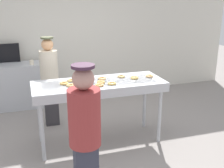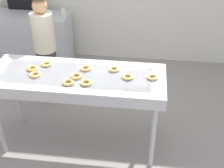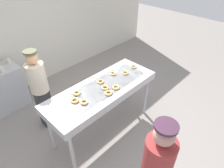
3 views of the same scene
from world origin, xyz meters
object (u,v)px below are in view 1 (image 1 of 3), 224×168
glazed_donut_6 (71,80)px  prep_counter (8,87)px  glazed_donut_2 (149,76)px  customer_waiting (85,134)px  glazed_donut_7 (100,85)px  menu_display (4,53)px  paper_cup_0 (42,59)px  glazed_donut_1 (71,85)px  glazed_donut_0 (102,78)px  paper_cup_1 (32,62)px  glazed_donut_3 (101,82)px  glazed_donut_4 (121,76)px  fryer_conveyor (99,87)px  worker_baker (50,78)px  glazed_donut_5 (64,83)px  glazed_donut_9 (112,83)px  glazed_donut_8 (135,78)px

glazed_donut_6 → prep_counter: 2.17m
glazed_donut_2 → customer_waiting: size_ratio=0.08×
glazed_donut_7 → prep_counter: 2.65m
glazed_donut_2 → glazed_donut_6: size_ratio=1.00×
customer_waiting → menu_display: customer_waiting is taller
paper_cup_0 → glazed_donut_7: bearing=-73.9°
glazed_donut_1 → glazed_donut_2: 1.31m
glazed_donut_0 → prep_counter: 2.47m
glazed_donut_1 → paper_cup_1: size_ratio=1.26×
glazed_donut_3 → glazed_donut_6: (-0.41, 0.22, 0.00)m
glazed_donut_1 → prep_counter: size_ratio=0.08×
glazed_donut_1 → glazed_donut_4: size_ratio=1.00×
glazed_donut_4 → paper_cup_1: 2.14m
glazed_donut_6 → paper_cup_0: bearing=99.0°
fryer_conveyor → glazed_donut_1: glazed_donut_1 is taller
worker_baker → glazed_donut_7: bearing=117.4°
glazed_donut_1 → glazed_donut_6: same height
fryer_conveyor → glazed_donut_0: 0.18m
glazed_donut_0 → worker_baker: worker_baker is taller
glazed_donut_5 → worker_baker: bearing=99.2°
glazed_donut_1 → glazed_donut_9: size_ratio=1.00×
glazed_donut_9 → prep_counter: size_ratio=0.08×
fryer_conveyor → prep_counter: fryer_conveyor is taller
glazed_donut_1 → glazed_donut_8: bearing=4.5°
paper_cup_0 → fryer_conveyor: bearing=-71.3°
glazed_donut_5 → fryer_conveyor: bearing=-4.9°
glazed_donut_5 → glazed_donut_6: same height
fryer_conveyor → glazed_donut_4: (0.41, 0.15, 0.10)m
glazed_donut_9 → worker_baker: worker_baker is taller
glazed_donut_3 → glazed_donut_5: 0.55m
glazed_donut_1 → prep_counter: glazed_donut_1 is taller
glazed_donut_1 → glazed_donut_9: 0.60m
fryer_conveyor → glazed_donut_8: (0.58, -0.00, 0.10)m
fryer_conveyor → glazed_donut_6: (-0.39, 0.17, 0.10)m
glazed_donut_9 → glazed_donut_3: bearing=138.5°
prep_counter → paper_cup_1: 0.75m
glazed_donut_2 → glazed_donut_7: (-0.90, -0.22, 0.00)m
glazed_donut_0 → glazed_donut_4: same height
glazed_donut_2 → glazed_donut_6: 1.26m
customer_waiting → paper_cup_0: size_ratio=16.44×
glazed_donut_0 → customer_waiting: 1.68m
fryer_conveyor → glazed_donut_7: glazed_donut_7 is taller
glazed_donut_6 → paper_cup_1: size_ratio=1.26×
fryer_conveyor → menu_display: menu_display is taller
prep_counter → glazed_donut_9: bearing=-53.5°
glazed_donut_0 → customer_waiting: size_ratio=0.08×
glazed_donut_7 → glazed_donut_9: bearing=5.7°
glazed_donut_6 → worker_baker: (-0.27, 0.73, -0.14)m
fryer_conveyor → worker_baker: (-0.66, 0.89, -0.04)m
worker_baker → glazed_donut_2: bearing=148.0°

